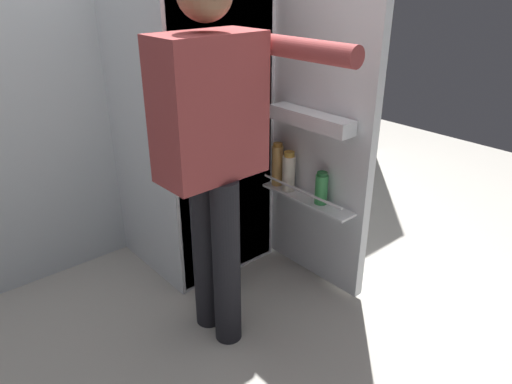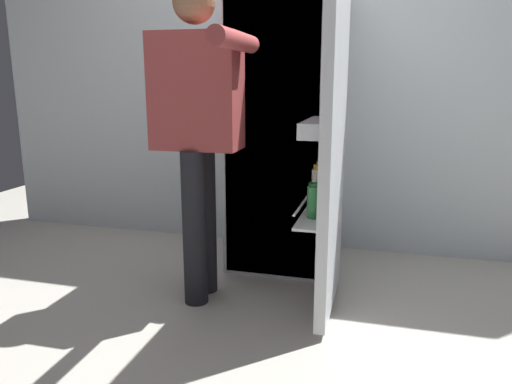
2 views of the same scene
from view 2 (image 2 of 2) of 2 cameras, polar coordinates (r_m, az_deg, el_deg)
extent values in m
plane|color=#B7B2A8|center=(2.64, 0.99, -12.10)|extent=(6.37, 6.37, 0.00)
cube|color=silver|center=(3.30, 5.20, 15.48)|extent=(4.40, 0.10, 2.53)
cube|color=silver|center=(2.95, 3.77, 7.08)|extent=(0.63, 0.63, 1.63)
cube|color=white|center=(2.65, 2.41, 6.41)|extent=(0.59, 0.01, 1.59)
cube|color=white|center=(2.70, 2.62, 4.94)|extent=(0.55, 0.09, 0.01)
cube|color=silver|center=(2.29, 9.01, 5.09)|extent=(0.05, 0.62, 1.56)
cube|color=white|center=(2.36, 6.79, -2.58)|extent=(0.11, 0.55, 0.01)
cylinder|color=silver|center=(2.35, 5.65, -1.07)|extent=(0.01, 0.53, 0.01)
cube|color=white|center=(2.29, 7.07, 7.50)|extent=(0.10, 0.47, 0.07)
cylinder|color=tan|center=(2.55, 7.70, 1.19)|extent=(0.06, 0.06, 0.22)
cylinder|color=#996623|center=(2.53, 7.78, 3.78)|extent=(0.05, 0.05, 0.02)
cylinder|color=green|center=(2.26, 6.77, -1.19)|extent=(0.06, 0.06, 0.15)
cylinder|color=#195B28|center=(2.24, 6.83, 0.84)|extent=(0.05, 0.05, 0.02)
cylinder|color=#EDE5CC|center=(2.46, 7.27, 0.46)|extent=(0.07, 0.07, 0.19)
cylinder|color=#B78933|center=(2.44, 7.34, 2.89)|extent=(0.05, 0.05, 0.02)
cylinder|color=black|center=(2.59, -5.97, -3.34)|extent=(0.12, 0.12, 0.78)
cylinder|color=black|center=(2.46, -7.19, -4.31)|extent=(0.12, 0.12, 0.78)
cube|color=#9E3D3D|center=(2.42, -6.98, 11.54)|extent=(0.43, 0.23, 0.55)
sphere|color=#936B4C|center=(2.44, -7.26, 21.16)|extent=(0.20, 0.20, 0.20)
cylinder|color=#9E3D3D|center=(2.62, -5.27, 11.17)|extent=(0.08, 0.08, 0.52)
cylinder|color=#9E3D3D|center=(2.14, -2.43, 17.27)|extent=(0.09, 0.52, 0.08)
camera|label=1|loc=(2.13, -55.64, 18.85)|focal=33.39mm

